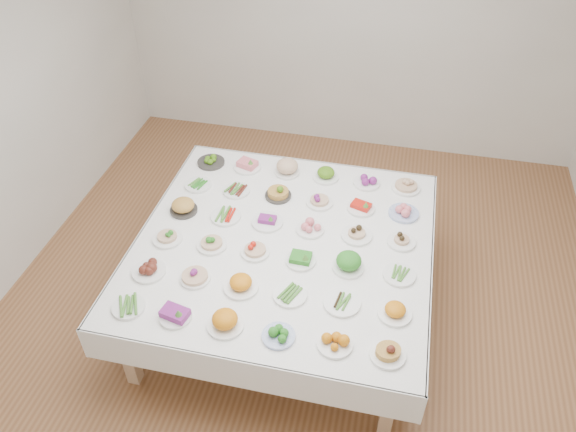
% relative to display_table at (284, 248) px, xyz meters
% --- Properties ---
extents(room_envelope, '(5.02, 5.02, 2.81)m').
position_rel_display_table_xyz_m(room_envelope, '(0.13, 0.19, 1.15)').
color(room_envelope, brown).
rests_on(room_envelope, ground).
extents(display_table, '(2.21, 2.21, 0.75)m').
position_rel_display_table_xyz_m(display_table, '(0.00, 0.00, 0.00)').
color(display_table, white).
rests_on(display_table, ground).
extents(dish_0, '(0.23, 0.22, 0.05)m').
position_rel_display_table_xyz_m(dish_0, '(-0.85, -0.86, 0.09)').
color(dish_0, white).
rests_on(dish_0, display_table).
extents(dish_1, '(0.21, 0.21, 0.10)m').
position_rel_display_table_xyz_m(dish_1, '(-0.52, -0.87, 0.11)').
color(dish_1, white).
rests_on(dish_1, display_table).
extents(dish_2, '(0.26, 0.26, 0.15)m').
position_rel_display_table_xyz_m(dish_2, '(-0.18, -0.86, 0.14)').
color(dish_2, white).
rests_on(dish_2, display_table).
extents(dish_3, '(0.21, 0.21, 0.09)m').
position_rel_display_table_xyz_m(dish_3, '(0.17, -0.87, 0.11)').
color(dish_3, '#4C66B2').
rests_on(dish_3, display_table).
extents(dish_4, '(0.22, 0.22, 0.10)m').
position_rel_display_table_xyz_m(dish_4, '(0.53, -0.85, 0.11)').
color(dish_4, white).
rests_on(dish_4, display_table).
extents(dish_5, '(0.22, 0.22, 0.12)m').
position_rel_display_table_xyz_m(dish_5, '(0.85, -0.86, 0.12)').
color(dish_5, white).
rests_on(dish_5, display_table).
extents(dish_6, '(0.24, 0.24, 0.11)m').
position_rel_display_table_xyz_m(dish_6, '(-0.86, -0.53, 0.12)').
color(dish_6, white).
rests_on(dish_6, display_table).
extents(dish_7, '(0.21, 0.21, 0.12)m').
position_rel_display_table_xyz_m(dish_7, '(-0.51, -0.51, 0.12)').
color(dish_7, white).
rests_on(dish_7, display_table).
extents(dish_8, '(0.24, 0.24, 0.12)m').
position_rel_display_table_xyz_m(dish_8, '(-0.18, -0.52, 0.12)').
color(dish_8, white).
rests_on(dish_8, display_table).
extents(dish_9, '(0.25, 0.23, 0.06)m').
position_rel_display_table_xyz_m(dish_9, '(0.17, -0.52, 0.09)').
color(dish_9, white).
rests_on(dish_9, display_table).
extents(dish_10, '(0.25, 0.25, 0.05)m').
position_rel_display_table_xyz_m(dish_10, '(0.52, -0.51, 0.09)').
color(dish_10, white).
rests_on(dish_10, display_table).
extents(dish_11, '(0.22, 0.22, 0.12)m').
position_rel_display_table_xyz_m(dish_11, '(0.87, -0.53, 0.12)').
color(dish_11, white).
rests_on(dish_11, display_table).
extents(dish_12, '(0.22, 0.22, 0.11)m').
position_rel_display_table_xyz_m(dish_12, '(-0.86, -0.17, 0.11)').
color(dish_12, white).
rests_on(dish_12, display_table).
extents(dish_13, '(0.22, 0.22, 0.13)m').
position_rel_display_table_xyz_m(dish_13, '(-0.51, -0.17, 0.13)').
color(dish_13, white).
rests_on(dish_13, display_table).
extents(dish_14, '(0.21, 0.21, 0.11)m').
position_rel_display_table_xyz_m(dish_14, '(-0.17, -0.17, 0.12)').
color(dish_14, white).
rests_on(dish_14, display_table).
extents(dish_15, '(0.22, 0.22, 0.10)m').
position_rel_display_table_xyz_m(dish_15, '(0.17, -0.18, 0.11)').
color(dish_15, white).
rests_on(dish_15, display_table).
extents(dish_16, '(0.24, 0.24, 0.15)m').
position_rel_display_table_xyz_m(dish_16, '(0.51, -0.17, 0.14)').
color(dish_16, white).
rests_on(dish_16, display_table).
extents(dish_17, '(0.23, 0.23, 0.05)m').
position_rel_display_table_xyz_m(dish_17, '(0.87, -0.17, 0.08)').
color(dish_17, white).
rests_on(dish_17, display_table).
extents(dish_18, '(0.22, 0.22, 0.12)m').
position_rel_display_table_xyz_m(dish_18, '(-0.86, 0.17, 0.12)').
color(dish_18, '#302D2A').
rests_on(dish_18, display_table).
extents(dish_19, '(0.24, 0.24, 0.06)m').
position_rel_display_table_xyz_m(dish_19, '(-0.51, 0.17, 0.09)').
color(dish_19, white).
rests_on(dish_19, display_table).
extents(dish_20, '(0.24, 0.24, 0.10)m').
position_rel_display_table_xyz_m(dish_20, '(-0.17, 0.18, 0.11)').
color(dish_20, white).
rests_on(dish_20, display_table).
extents(dish_21, '(0.21, 0.21, 0.10)m').
position_rel_display_table_xyz_m(dish_21, '(0.17, 0.17, 0.11)').
color(dish_21, white).
rests_on(dish_21, display_table).
extents(dish_22, '(0.23, 0.23, 0.12)m').
position_rel_display_table_xyz_m(dish_22, '(0.53, 0.18, 0.12)').
color(dish_22, white).
rests_on(dish_22, display_table).
extents(dish_23, '(0.21, 0.21, 0.10)m').
position_rel_display_table_xyz_m(dish_23, '(0.86, 0.18, 0.11)').
color(dish_23, white).
rests_on(dish_23, display_table).
extents(dish_24, '(0.22, 0.22, 0.05)m').
position_rel_display_table_xyz_m(dish_24, '(-0.86, 0.51, 0.08)').
color(dish_24, white).
rests_on(dish_24, display_table).
extents(dish_25, '(0.22, 0.22, 0.05)m').
position_rel_display_table_xyz_m(dish_25, '(-0.52, 0.51, 0.09)').
color(dish_25, white).
rests_on(dish_25, display_table).
extents(dish_26, '(0.21, 0.21, 0.14)m').
position_rel_display_table_xyz_m(dish_26, '(-0.17, 0.52, 0.13)').
color(dish_26, '#302D2A').
rests_on(dish_26, display_table).
extents(dish_27, '(0.22, 0.22, 0.11)m').
position_rel_display_table_xyz_m(dish_27, '(0.18, 0.51, 0.12)').
color(dish_27, white).
rests_on(dish_27, display_table).
extents(dish_28, '(0.22, 0.22, 0.11)m').
position_rel_display_table_xyz_m(dish_28, '(0.52, 0.51, 0.11)').
color(dish_28, white).
rests_on(dish_28, display_table).
extents(dish_29, '(0.24, 0.24, 0.11)m').
position_rel_display_table_xyz_m(dish_29, '(0.86, 0.52, 0.11)').
color(dish_29, '#4C66B2').
rests_on(dish_29, display_table).
extents(dish_30, '(0.24, 0.24, 0.09)m').
position_rel_display_table_xyz_m(dish_30, '(-0.86, 0.86, 0.10)').
color(dish_30, '#302D2A').
rests_on(dish_30, display_table).
extents(dish_31, '(0.24, 0.24, 0.11)m').
position_rel_display_table_xyz_m(dish_31, '(-0.53, 0.86, 0.11)').
color(dish_31, white).
rests_on(dish_31, display_table).
extents(dish_32, '(0.21, 0.21, 0.13)m').
position_rel_display_table_xyz_m(dish_32, '(-0.17, 0.86, 0.13)').
color(dish_32, white).
rests_on(dish_32, display_table).
extents(dish_33, '(0.22, 0.22, 0.11)m').
position_rel_display_table_xyz_m(dish_33, '(0.17, 0.86, 0.12)').
color(dish_33, white).
rests_on(dish_33, display_table).
extents(dish_34, '(0.22, 0.22, 0.11)m').
position_rel_display_table_xyz_m(dish_34, '(0.52, 0.86, 0.12)').
color(dish_34, white).
rests_on(dish_34, display_table).
extents(dish_35, '(0.23, 0.23, 0.13)m').
position_rel_display_table_xyz_m(dish_35, '(0.85, 0.86, 0.13)').
color(dish_35, white).
rests_on(dish_35, display_table).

